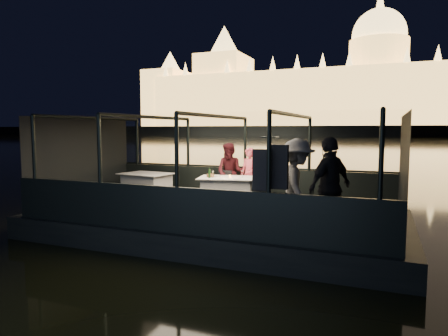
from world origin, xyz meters
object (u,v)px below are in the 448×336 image
at_px(chair_port_left, 223,186).
at_px(passenger_dark, 330,192).
at_px(dining_table_aft, 147,186).
at_px(coat_stand, 269,190).
at_px(person_woman_coral, 250,175).
at_px(dining_table_central, 227,192).
at_px(chair_port_right, 251,188).
at_px(person_man_maroon, 230,175).
at_px(wine_bottle, 209,172).
at_px(passenger_stripe, 297,189).

xyz_separation_m(chair_port_left, passenger_dark, (3.15, -2.48, 0.40)).
bearing_deg(dining_table_aft, coat_stand, -32.38).
xyz_separation_m(coat_stand, person_woman_coral, (-1.47, 3.34, -0.15)).
relative_size(dining_table_central, chair_port_right, 1.53).
relative_size(dining_table_central, coat_stand, 0.76).
bearing_deg(coat_stand, person_man_maroon, 121.37).
xyz_separation_m(coat_stand, wine_bottle, (-2.20, 2.30, 0.02)).
xyz_separation_m(dining_table_central, dining_table_aft, (-2.53, 0.15, 0.00)).
xyz_separation_m(person_woman_coral, passenger_stripe, (1.84, -2.69, 0.10)).
height_order(coat_stand, wine_bottle, coat_stand).
bearing_deg(passenger_stripe, passenger_dark, -115.82).
xyz_separation_m(dining_table_aft, chair_port_right, (3.02, 0.34, 0.06)).
xyz_separation_m(dining_table_aft, person_woman_coral, (2.90, 0.57, 0.36)).
xyz_separation_m(person_woman_coral, wine_bottle, (-0.73, -1.04, 0.17)).
xyz_separation_m(chair_port_left, person_man_maroon, (0.11, 0.27, 0.30)).
bearing_deg(passenger_dark, chair_port_left, -97.66).
height_order(passenger_stripe, passenger_dark, passenger_dark).
bearing_deg(chair_port_left, person_woman_coral, 24.52).
distance_m(passenger_stripe, wine_bottle, 3.05).
height_order(dining_table_aft, chair_port_right, chair_port_right).
bearing_deg(chair_port_right, wine_bottle, -120.32).
xyz_separation_m(coat_stand, passenger_stripe, (0.37, 0.65, -0.05)).
bearing_deg(passenger_dark, person_woman_coral, -107.56).
distance_m(coat_stand, passenger_stripe, 0.75).
relative_size(dining_table_central, dining_table_aft, 1.02).
xyz_separation_m(passenger_dark, wine_bottle, (-3.19, 1.71, 0.06)).
xyz_separation_m(dining_table_central, chair_port_left, (-0.31, 0.45, 0.06)).
distance_m(chair_port_left, coat_stand, 3.78).
relative_size(dining_table_aft, passenger_stripe, 0.78).
distance_m(passenger_dark, wine_bottle, 3.62).
distance_m(person_man_maroon, passenger_dark, 4.10).
xyz_separation_m(person_man_maroon, passenger_stripe, (2.41, -2.69, 0.10)).
xyz_separation_m(coat_stand, passenger_dark, (1.00, 0.59, -0.05)).
height_order(dining_table_aft, chair_port_left, chair_port_left).
distance_m(passenger_stripe, passenger_dark, 0.63).
xyz_separation_m(person_woman_coral, person_man_maroon, (-0.57, 0.00, 0.00)).
bearing_deg(coat_stand, person_woman_coral, 113.71).
bearing_deg(coat_stand, passenger_dark, 30.55).
bearing_deg(passenger_dark, dining_table_aft, -81.52).
height_order(dining_table_aft, person_man_maroon, person_man_maroon).
bearing_deg(wine_bottle, coat_stand, -46.32).
bearing_deg(coat_stand, dining_table_aft, 147.62).
bearing_deg(chair_port_left, dining_table_aft, -169.34).
height_order(dining_table_central, person_woman_coral, person_woman_coral).
relative_size(dining_table_central, wine_bottle, 5.47).
relative_size(chair_port_right, person_woman_coral, 0.63).
height_order(dining_table_aft, passenger_stripe, passenger_stripe).
bearing_deg(chair_port_right, passenger_stripe, -38.99).
bearing_deg(person_man_maroon, wine_bottle, -98.09).
xyz_separation_m(dining_table_aft, passenger_stripe, (4.74, -2.12, 0.47)).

